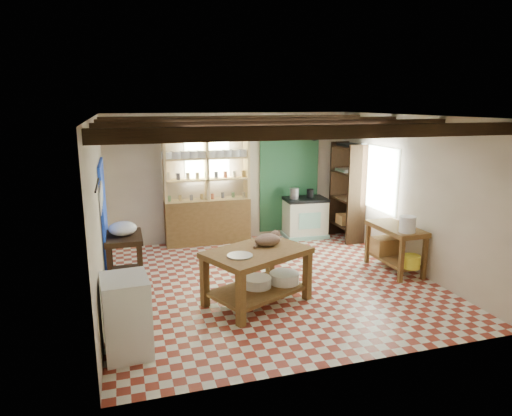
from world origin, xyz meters
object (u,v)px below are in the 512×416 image
object	(u,v)px
prep_table	(125,260)
right_counter	(395,248)
cat	(268,240)
work_table	(257,277)
stove	(305,218)
white_cabinet	(126,316)

from	to	relation	value
prep_table	right_counter	distance (m)	4.43
cat	work_table	bearing A→B (deg)	-178.69
right_counter	cat	bearing A→B (deg)	-171.97
cat	prep_table	bearing A→B (deg)	117.09
work_table	right_counter	xyz separation A→B (m)	(2.60, 0.55, -0.00)
stove	prep_table	bearing A→B (deg)	-153.43
prep_table	right_counter	size ratio (longest dim) A/B	0.75
right_counter	cat	size ratio (longest dim) A/B	2.86
work_table	cat	size ratio (longest dim) A/B	3.64
white_cabinet	cat	size ratio (longest dim) A/B	2.39
work_table	cat	world-z (taller)	cat
work_table	prep_table	size ratio (longest dim) A/B	1.71
prep_table	cat	distance (m)	2.29
white_cabinet	cat	bearing A→B (deg)	22.58
work_table	prep_table	distance (m)	2.15
stove	prep_table	xyz separation A→B (m)	(-3.70, -1.64, -0.02)
work_table	stove	xyz separation A→B (m)	(1.93, 2.84, 0.03)
prep_table	cat	world-z (taller)	cat
stove	right_counter	xyz separation A→B (m)	(0.68, -2.29, -0.03)
white_cabinet	prep_table	bearing A→B (deg)	85.25
work_table	white_cabinet	size ratio (longest dim) A/B	1.53
stove	prep_table	world-z (taller)	stove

